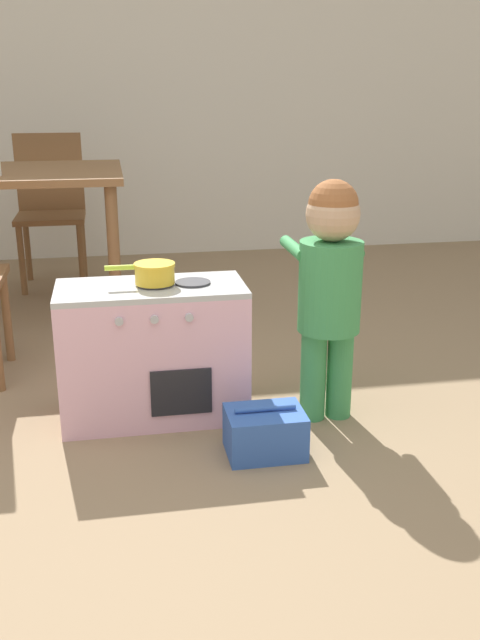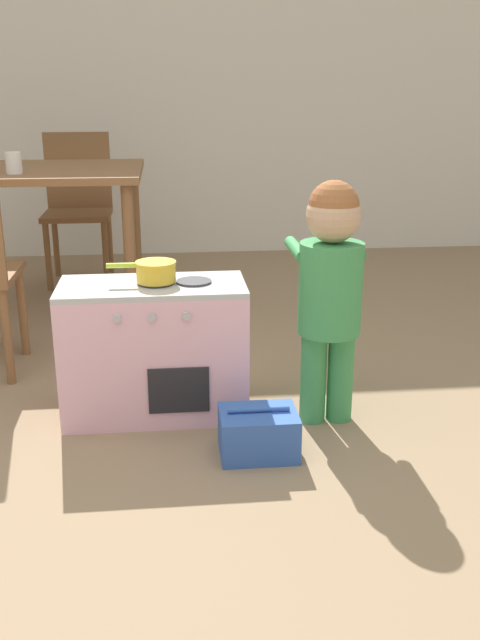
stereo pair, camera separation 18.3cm
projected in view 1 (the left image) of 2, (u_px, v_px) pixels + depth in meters
ground_plane at (108, 582)px, 1.74m from camera, size 16.00×16.00×0.00m
wall_back at (93, 61)px, 4.67m from camera, size 10.00×0.06×2.60m
play_kitchen at (153, 352)px, 2.55m from camera, size 0.66×0.33×0.50m
toy_pot at (154, 272)px, 2.46m from camera, size 0.24×0.14×0.07m
child_figure at (330, 276)px, 2.45m from camera, size 0.24×0.36×0.86m
toy_basket at (265, 432)px, 2.33m from camera, size 0.25×0.19×0.17m
dining_table at (3, 191)px, 3.46m from camera, size 1.14×0.86×0.76m
dining_chair_far at (51, 206)px, 4.23m from camera, size 0.39×0.39×0.88m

